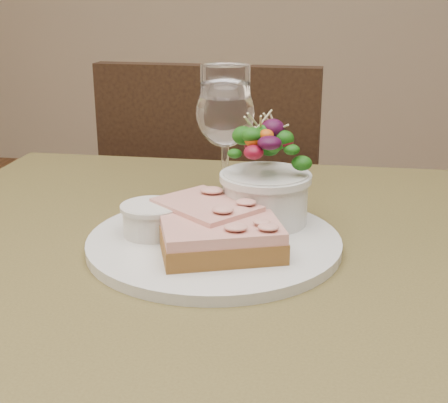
% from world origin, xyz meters
% --- Properties ---
extents(cafe_table, '(0.80, 0.80, 0.75)m').
position_xyz_m(cafe_table, '(0.00, 0.00, 0.65)').
color(cafe_table, '#49401F').
rests_on(cafe_table, ground).
extents(chair_far, '(0.43, 0.43, 0.90)m').
position_xyz_m(chair_far, '(-0.09, 0.67, 0.29)').
color(chair_far, black).
rests_on(chair_far, ground).
extents(dinner_plate, '(0.29, 0.29, 0.01)m').
position_xyz_m(dinner_plate, '(0.00, 0.02, 0.76)').
color(dinner_plate, silver).
rests_on(dinner_plate, cafe_table).
extents(sandwich_front, '(0.15, 0.13, 0.03)m').
position_xyz_m(sandwich_front, '(0.02, -0.02, 0.78)').
color(sandwich_front, '#543816').
rests_on(sandwich_front, dinner_plate).
extents(sandwich_back, '(0.14, 0.13, 0.03)m').
position_xyz_m(sandwich_back, '(-0.00, 0.03, 0.79)').
color(sandwich_back, '#543816').
rests_on(sandwich_back, dinner_plate).
extents(ramekin, '(0.06, 0.06, 0.04)m').
position_xyz_m(ramekin, '(-0.07, 0.02, 0.78)').
color(ramekin, beige).
rests_on(ramekin, dinner_plate).
extents(salad_bowl, '(0.10, 0.10, 0.13)m').
position_xyz_m(salad_bowl, '(0.06, 0.08, 0.82)').
color(salad_bowl, silver).
rests_on(salad_bowl, dinner_plate).
extents(garnish, '(0.05, 0.04, 0.02)m').
position_xyz_m(garnish, '(-0.08, 0.10, 0.77)').
color(garnish, '#09360A').
rests_on(garnish, dinner_plate).
extents(wine_glass, '(0.08, 0.08, 0.18)m').
position_xyz_m(wine_glass, '(-0.00, 0.16, 0.87)').
color(wine_glass, white).
rests_on(wine_glass, cafe_table).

